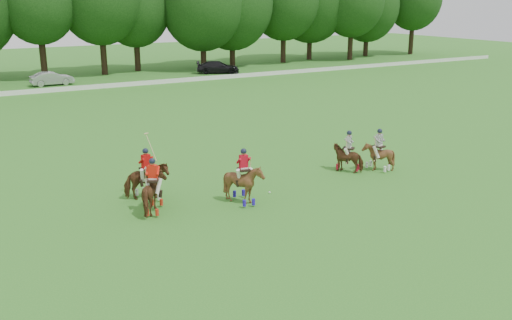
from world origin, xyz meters
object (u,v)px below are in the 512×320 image
car_right (218,67)px  polo_red_a (154,193)px  polo_stripe_a (348,157)px  car_mid (52,79)px  polo_red_c (244,183)px  polo_stripe_b (378,156)px  polo_red_b (147,181)px  polo_ball (270,192)px

car_right → polo_red_a: size_ratio=2.13×
polo_stripe_a → car_mid: bearing=100.7°
polo_red_c → polo_stripe_a: polo_red_c is taller
car_mid → polo_red_a: 38.94m
polo_stripe_a → polo_stripe_b: (1.40, -0.70, 0.03)m
polo_red_a → car_mid: bearing=84.9°
polo_red_b → polo_stripe_a: 10.45m
polo_stripe_b → polo_ball: polo_stripe_b is taller
car_right → polo_ball: (-16.82, -39.17, -0.67)m
polo_ball → polo_stripe_a: bearing=10.3°
polo_red_b → polo_stripe_a: bearing=-5.8°
car_mid → polo_red_b: size_ratio=1.45×
polo_red_b → polo_stripe_a: (10.40, -1.06, -0.09)m
polo_red_b → car_right: bearing=59.5°
car_mid → polo_stripe_b: (8.60, -38.90, 0.09)m
polo_red_b → polo_stripe_b: 11.93m
polo_stripe_a → polo_stripe_b: bearing=-26.4°
car_mid → polo_red_b: 37.28m
car_mid → polo_red_a: polo_red_a is taller
car_right → polo_stripe_a: polo_stripe_a is taller
car_right → polo_red_c: size_ratio=2.03×
polo_stripe_a → polo_stripe_b: polo_stripe_b is taller
car_right → polo_red_b: polo_red_b is taller
polo_stripe_a → polo_ball: 5.44m
car_mid → polo_red_c: 39.65m
car_mid → polo_red_b: polo_red_b is taller
polo_red_c → polo_stripe_b: (8.32, 0.74, -0.11)m
car_right → polo_stripe_b: 40.19m
polo_red_b → polo_stripe_a: polo_red_b is taller
car_mid → car_right: 18.71m
polo_red_a → polo_stripe_a: 10.70m
car_mid → polo_ball: 39.22m
car_right → polo_ball: bearing=-178.7°
polo_red_c → polo_red_b: bearing=144.3°
car_mid → polo_stripe_b: polo_stripe_b is taller
car_right → polo_stripe_b: polo_stripe_b is taller
polo_stripe_a → polo_red_b: bearing=174.2°
car_mid → polo_stripe_a: polo_stripe_a is taller
car_right → polo_red_b: (-21.91, -37.14, 0.12)m
polo_ball → polo_red_b: bearing=158.3°
car_right → polo_red_a: (-22.20, -38.78, 0.12)m
polo_stripe_a → car_right: bearing=73.2°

